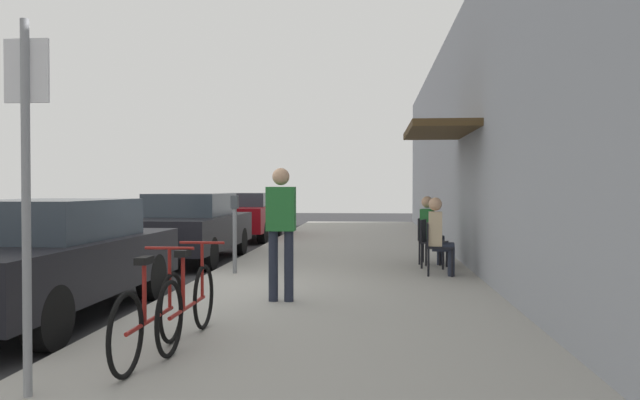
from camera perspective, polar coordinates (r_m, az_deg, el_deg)
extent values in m
plane|color=#2D2D30|center=(8.94, -13.40, -8.98)|extent=(60.00, 60.00, 0.00)
cube|color=#9E9B93|center=(10.48, 2.01, -7.14)|extent=(4.50, 32.00, 0.12)
cube|color=#999EA8|center=(10.57, 15.21, 6.45)|extent=(0.30, 32.00, 5.11)
cube|color=#4C381E|center=(11.17, 11.01, 6.42)|extent=(1.10, 2.80, 0.12)
cube|color=black|center=(7.97, -24.34, -5.67)|extent=(1.80, 4.40, 0.63)
cube|color=#333D47|center=(8.05, -23.85, -1.66)|extent=(1.48, 2.11, 0.47)
cylinder|color=black|center=(8.91, -15.50, -6.95)|extent=(0.22, 0.64, 0.64)
cylinder|color=black|center=(9.57, -24.47, -6.45)|extent=(0.22, 0.64, 0.64)
cylinder|color=black|center=(6.46, -24.10, -10.07)|extent=(0.22, 0.64, 0.64)
cube|color=black|center=(13.25, -12.11, -2.88)|extent=(1.80, 4.40, 0.66)
cube|color=#333D47|center=(13.37, -11.93, -0.42)|extent=(1.48, 2.11, 0.47)
cylinder|color=black|center=(14.40, -7.49, -3.86)|extent=(0.22, 0.64, 0.64)
cylinder|color=black|center=(14.82, -13.49, -3.74)|extent=(0.22, 0.64, 0.64)
cylinder|color=black|center=(11.76, -10.35, -4.98)|extent=(0.22, 0.64, 0.64)
cylinder|color=black|center=(12.27, -17.53, -4.76)|extent=(0.22, 0.64, 0.64)
cube|color=maroon|center=(18.69, -7.06, -1.65)|extent=(1.80, 4.40, 0.70)
cube|color=#333D47|center=(18.82, -6.97, 0.05)|extent=(1.48, 2.11, 0.41)
cylinder|color=black|center=(19.91, -4.01, -2.48)|extent=(0.22, 0.64, 0.64)
cylinder|color=black|center=(20.21, -8.45, -2.44)|extent=(0.22, 0.64, 0.64)
cylinder|color=black|center=(17.23, -5.42, -3.04)|extent=(0.22, 0.64, 0.64)
cylinder|color=black|center=(17.58, -10.51, -2.97)|extent=(0.22, 0.64, 0.64)
cylinder|color=slate|center=(10.44, -7.99, -3.81)|extent=(0.07, 0.07, 1.10)
cube|color=#383D42|center=(10.40, -8.00, -0.19)|extent=(0.12, 0.10, 0.22)
cylinder|color=gray|center=(4.65, -25.80, -0.74)|extent=(0.06, 0.06, 2.60)
cube|color=white|center=(4.73, -25.77, 10.84)|extent=(0.32, 0.02, 0.44)
torus|color=black|center=(6.41, -10.84, -8.89)|extent=(0.04, 0.66, 0.66)
torus|color=black|center=(5.43, -13.90, -10.74)|extent=(0.04, 0.66, 0.66)
cylinder|color=maroon|center=(5.92, -12.24, -9.74)|extent=(0.04, 1.05, 0.04)
cylinder|color=maroon|center=(5.73, -12.70, -7.56)|extent=(0.04, 0.04, 0.50)
cube|color=black|center=(5.70, -12.71, -4.87)|extent=(0.10, 0.20, 0.06)
cylinder|color=maroon|center=(6.32, -10.97, -6.47)|extent=(0.03, 0.03, 0.56)
cylinder|color=maroon|center=(6.29, -10.98, -3.94)|extent=(0.46, 0.03, 0.03)
torus|color=black|center=(5.91, -13.73, -9.76)|extent=(0.04, 0.66, 0.66)
torus|color=black|center=(4.95, -17.70, -11.92)|extent=(0.04, 0.66, 0.66)
cylinder|color=maroon|center=(5.42, -15.53, -10.75)|extent=(0.04, 1.05, 0.04)
cylinder|color=maroon|center=(5.24, -16.12, -8.39)|extent=(0.04, 0.04, 0.50)
cube|color=black|center=(5.20, -16.14, -5.46)|extent=(0.10, 0.20, 0.06)
cylinder|color=maroon|center=(5.82, -13.90, -7.14)|extent=(0.03, 0.03, 0.56)
cylinder|color=maroon|center=(5.78, -13.91, -4.39)|extent=(0.46, 0.03, 0.03)
cylinder|color=black|center=(10.53, 12.19, -5.56)|extent=(0.04, 0.04, 0.45)
cylinder|color=black|center=(10.16, 12.27, -5.80)|extent=(0.04, 0.04, 0.45)
cylinder|color=black|center=(10.53, 10.11, -5.55)|extent=(0.04, 0.04, 0.45)
cylinder|color=black|center=(10.15, 10.11, -5.80)|extent=(0.04, 0.04, 0.45)
cube|color=black|center=(10.31, 11.18, -4.35)|extent=(0.48, 0.48, 0.03)
cube|color=black|center=(10.30, 10.04, -3.21)|extent=(0.07, 0.44, 0.40)
cylinder|color=#232838|center=(10.44, 12.15, -5.56)|extent=(0.11, 0.11, 0.47)
cylinder|color=#232838|center=(10.41, 11.44, -4.27)|extent=(0.37, 0.17, 0.14)
cylinder|color=#232838|center=(10.24, 12.19, -5.69)|extent=(0.11, 0.11, 0.47)
cylinder|color=#232838|center=(10.22, 11.47, -4.38)|extent=(0.37, 0.17, 0.14)
cube|color=#CCB28C|center=(10.29, 10.74, -2.66)|extent=(0.25, 0.38, 0.56)
sphere|color=tan|center=(10.27, 10.74, -0.38)|extent=(0.22, 0.22, 0.22)
cylinder|color=black|center=(11.41, 11.77, -5.04)|extent=(0.04, 0.04, 0.45)
cylinder|color=black|center=(11.04, 11.43, -5.25)|extent=(0.04, 0.04, 0.45)
cylinder|color=black|center=(11.49, 9.90, -5.00)|extent=(0.04, 0.04, 0.45)
cylinder|color=black|center=(11.12, 9.50, -5.20)|extent=(0.04, 0.04, 0.45)
cube|color=black|center=(11.24, 10.65, -3.90)|extent=(0.55, 0.55, 0.03)
cube|color=black|center=(11.26, 9.63, -2.84)|extent=(0.16, 0.43, 0.40)
cylinder|color=black|center=(11.99, 11.42, -4.74)|extent=(0.04, 0.04, 0.45)
cylinder|color=black|center=(11.62, 11.14, -4.93)|extent=(0.04, 0.04, 0.45)
cylinder|color=black|center=(12.06, 9.62, -4.71)|extent=(0.04, 0.04, 0.45)
cylinder|color=black|center=(11.68, 9.29, -4.89)|extent=(0.04, 0.04, 0.45)
cube|color=black|center=(11.81, 10.37, -3.66)|extent=(0.54, 0.54, 0.03)
cube|color=black|center=(11.83, 9.40, -2.65)|extent=(0.14, 0.43, 0.40)
cylinder|color=#232838|center=(11.91, 11.30, -4.74)|extent=(0.11, 0.11, 0.47)
cylinder|color=#232838|center=(11.90, 10.69, -3.60)|extent=(0.38, 0.23, 0.14)
cylinder|color=#232838|center=(11.71, 11.16, -4.84)|extent=(0.11, 0.11, 0.47)
cylinder|color=#232838|center=(11.71, 10.53, -3.68)|extent=(0.38, 0.23, 0.14)
cube|color=#267233|center=(11.81, 9.99, -2.18)|extent=(0.31, 0.40, 0.56)
sphere|color=tan|center=(11.79, 10.00, -0.19)|extent=(0.22, 0.22, 0.22)
cylinder|color=#232838|center=(7.83, -4.40, -6.18)|extent=(0.12, 0.12, 0.90)
cylinder|color=#232838|center=(7.80, -2.94, -6.20)|extent=(0.12, 0.12, 0.90)
cube|color=#267233|center=(7.75, -3.67, -0.83)|extent=(0.36, 0.22, 0.56)
sphere|color=tan|center=(7.75, -3.68, 2.20)|extent=(0.22, 0.22, 0.22)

